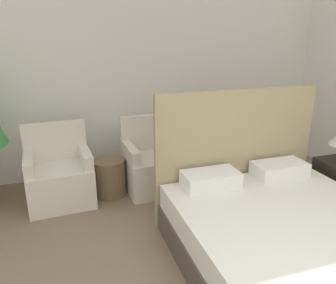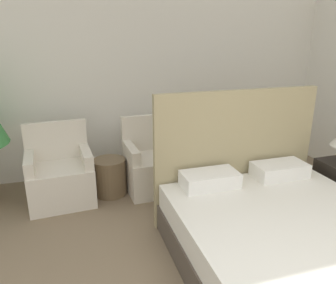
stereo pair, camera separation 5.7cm
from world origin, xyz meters
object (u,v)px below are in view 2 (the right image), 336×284
(bed, at_px, (291,243))
(armchair_near_window_right, at_px, (155,167))
(armchair_near_window_left, at_px, (61,179))
(side_table, at_px, (110,177))

(bed, bearing_deg, armchair_near_window_right, 109.40)
(bed, xyz_separation_m, armchair_near_window_left, (-1.74, 1.78, 0.00))
(armchair_near_window_left, height_order, armchair_near_window_right, same)
(armchair_near_window_left, relative_size, armchair_near_window_right, 1.00)
(armchair_near_window_right, distance_m, side_table, 0.56)
(armchair_near_window_right, bearing_deg, bed, -73.05)
(armchair_near_window_left, bearing_deg, bed, -49.46)
(bed, relative_size, armchair_near_window_right, 2.37)
(armchair_near_window_left, relative_size, side_table, 2.02)
(armchair_near_window_left, height_order, side_table, armchair_near_window_left)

